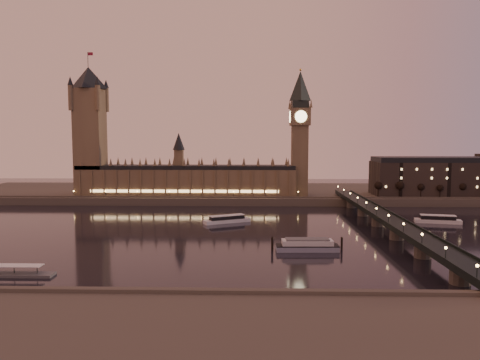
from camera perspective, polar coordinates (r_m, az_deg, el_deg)
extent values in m
plane|color=black|center=(271.54, -1.72, -6.29)|extent=(700.00, 700.00, 0.00)
cube|color=#423D35|center=(433.95, 3.48, -1.59)|extent=(560.00, 130.00, 6.00)
cube|color=brown|center=(392.37, -6.56, -0.27)|extent=(180.00, 26.00, 22.00)
cube|color=black|center=(391.39, -6.58, 1.56)|extent=(180.00, 22.00, 3.20)
cube|color=#FFCC7F|center=(379.70, -6.84, -1.37)|extent=(153.00, 0.25, 2.20)
cube|color=brown|center=(409.70, -17.79, 4.37)|extent=(22.00, 22.00, 88.00)
cone|color=black|center=(412.63, -17.99, 11.74)|extent=(31.68, 31.68, 18.00)
cylinder|color=black|center=(414.69, -18.05, 13.80)|extent=(0.44, 0.44, 12.00)
cube|color=maroon|center=(414.70, -17.77, 14.44)|extent=(4.00, 0.15, 2.50)
cube|color=brown|center=(389.11, 7.26, 2.33)|extent=(13.00, 13.00, 58.00)
cube|color=brown|center=(389.04, 7.32, 7.64)|extent=(16.00, 16.00, 14.00)
cylinder|color=#FFEAA5|center=(380.91, 7.45, 7.69)|extent=(9.60, 0.35, 9.60)
cylinder|color=#FFEAA5|center=(388.31, 6.11, 7.65)|extent=(0.35, 9.60, 9.60)
cube|color=black|center=(389.61, 7.34, 9.10)|extent=(13.00, 13.00, 6.00)
cone|color=black|center=(390.94, 7.36, 11.30)|extent=(17.68, 17.68, 24.00)
sphere|color=gold|center=(392.56, 7.39, 13.18)|extent=(2.00, 2.00, 2.00)
cube|color=black|center=(280.35, 17.46, -4.50)|extent=(13.00, 260.00, 2.00)
cube|color=black|center=(278.45, 16.22, -4.22)|extent=(0.60, 260.00, 1.00)
cube|color=black|center=(281.90, 18.71, -4.17)|extent=(0.60, 260.00, 1.00)
cube|color=black|center=(424.20, 23.22, 0.16)|extent=(110.00, 36.00, 28.00)
cube|color=black|center=(423.22, 23.30, 2.31)|extent=(108.00, 34.00, 4.00)
cylinder|color=black|center=(390.21, 16.36, -1.44)|extent=(0.70, 0.70, 8.91)
sphere|color=black|center=(389.72, 16.38, -0.76)|extent=(5.94, 5.94, 5.94)
cylinder|color=black|center=(394.81, 18.71, -1.43)|extent=(0.70, 0.70, 8.91)
sphere|color=black|center=(394.33, 18.73, -0.76)|extent=(5.94, 5.94, 5.94)
cylinder|color=black|center=(400.05, 20.99, -1.42)|extent=(0.70, 0.70, 8.91)
sphere|color=black|center=(399.58, 21.01, -0.76)|extent=(5.94, 5.94, 5.94)
cylinder|color=black|center=(405.92, 23.21, -1.40)|extent=(0.70, 0.70, 8.91)
sphere|color=black|center=(405.45, 23.24, -0.75)|extent=(5.94, 5.94, 5.94)
cylinder|color=black|center=(412.37, 25.37, -1.39)|extent=(0.70, 0.70, 8.91)
sphere|color=black|center=(411.91, 25.39, -0.75)|extent=(5.94, 5.94, 5.94)
cube|color=silver|center=(298.94, -1.59, -5.01)|extent=(30.12, 19.71, 2.23)
cube|color=black|center=(298.55, -1.59, -4.59)|extent=(22.53, 15.05, 2.23)
cube|color=silver|center=(298.33, -1.60, -4.34)|extent=(23.19, 15.57, 0.41)
cube|color=silver|center=(323.12, 22.97, -4.64)|extent=(28.68, 12.40, 2.36)
cube|color=black|center=(322.75, 22.98, -4.23)|extent=(21.34, 9.72, 2.36)
cube|color=silver|center=(322.53, 22.99, -3.98)|extent=(21.94, 10.11, 0.43)
cube|color=#848DA9|center=(228.25, 8.19, -8.23)|extent=(29.95, 9.23, 2.41)
cube|color=black|center=(227.92, 8.20, -7.88)|extent=(29.95, 9.23, 0.46)
cube|color=silver|center=(227.60, 8.20, -7.53)|extent=(24.35, 8.13, 2.41)
cube|color=#595B5E|center=(227.27, 8.20, -7.15)|extent=(20.61, 7.10, 0.65)
cylinder|color=black|center=(226.99, 3.95, -7.76)|extent=(1.02, 1.02, 6.31)
cylinder|color=black|center=(231.76, 12.30, -7.60)|extent=(1.02, 1.02, 6.31)
cube|color=#595B5E|center=(208.00, -26.70, -10.25)|extent=(38.16, 6.36, 1.09)
cube|color=silver|center=(207.53, -26.97, -9.27)|extent=(30.89, 5.45, 0.27)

